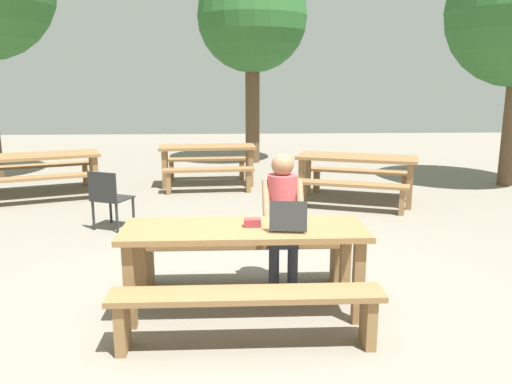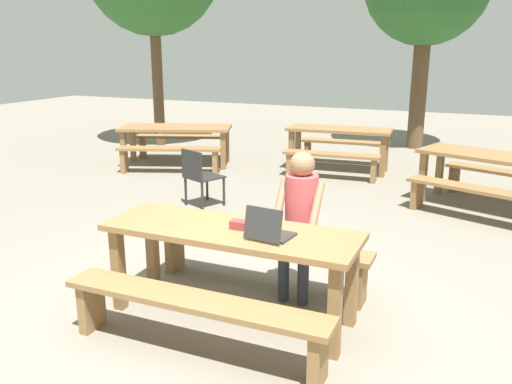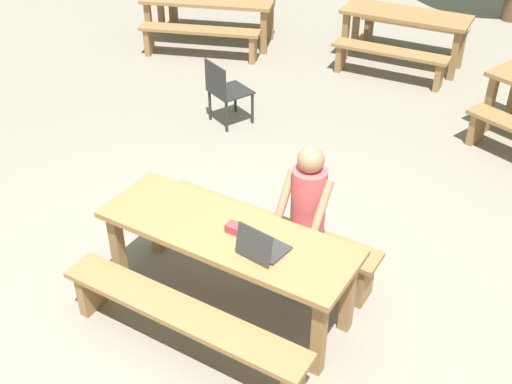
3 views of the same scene
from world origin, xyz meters
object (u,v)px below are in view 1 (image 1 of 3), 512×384
object	(u,v)px
plastic_chair	(109,198)
picnic_table_rear	(38,160)
picnic_table_front	(244,240)
laptop	(288,223)
small_pouch	(252,223)
picnic_table_mid	(356,163)
person_seated	(282,210)
picnic_table_distant	(207,153)
tree_right	(252,18)

from	to	relation	value
plastic_chair	picnic_table_rear	xyz separation A→B (m)	(-1.70, 2.14, 0.19)
picnic_table_front	laptop	bearing A→B (deg)	-14.86
small_pouch	picnic_table_mid	size ratio (longest dim) A/B	0.07
laptop	small_pouch	bearing A→B (deg)	-14.06
picnic_table_front	plastic_chair	xyz separation A→B (m)	(-1.76, 2.64, -0.22)
small_pouch	person_seated	size ratio (longest dim) A/B	0.11
small_pouch	picnic_table_rear	bearing A→B (deg)	126.51
person_seated	picnic_table_mid	world-z (taller)	person_seated
picnic_table_mid	laptop	bearing A→B (deg)	-91.03
picnic_table_mid	picnic_table_distant	xyz separation A→B (m)	(-2.51, 1.46, -0.02)
laptop	picnic_table_mid	world-z (taller)	laptop
laptop	picnic_table_rear	size ratio (longest dim) A/B	0.16
picnic_table_distant	laptop	bearing A→B (deg)	-84.67
small_pouch	picnic_table_rear	distance (m)	5.93
plastic_chair	tree_right	bearing A→B (deg)	-87.20
small_pouch	picnic_table_rear	world-z (taller)	small_pouch
small_pouch	picnic_table_mid	distance (m)	4.46
picnic_table_mid	picnic_table_distant	world-z (taller)	picnic_table_mid
laptop	plastic_chair	distance (m)	3.49
laptop	person_seated	distance (m)	0.69
small_pouch	plastic_chair	bearing A→B (deg)	124.93
picnic_table_front	small_pouch	bearing A→B (deg)	13.80
picnic_table_distant	person_seated	bearing A→B (deg)	-83.20
small_pouch	tree_right	xyz separation A→B (m)	(0.33, 8.33, 2.58)
laptop	picnic_table_rear	distance (m)	6.20
tree_right	small_pouch	bearing A→B (deg)	-92.30
tree_right	picnic_table_rear	bearing A→B (deg)	-137.29
picnic_table_mid	tree_right	distance (m)	5.31
person_seated	picnic_table_distant	xyz separation A→B (m)	(-0.95, 4.95, -0.13)
plastic_chair	tree_right	distance (m)	6.78
picnic_table_front	picnic_table_distant	xyz separation A→B (m)	(-0.57, 5.53, -0.02)
laptop	small_pouch	world-z (taller)	laptop
laptop	picnic_table_mid	size ratio (longest dim) A/B	0.17
small_pouch	plastic_chair	world-z (taller)	small_pouch
picnic_table_distant	picnic_table_front	bearing A→B (deg)	-88.23
picnic_table_mid	picnic_table_rear	world-z (taller)	picnic_table_mid
person_seated	picnic_table_rear	world-z (taller)	person_seated
small_pouch	person_seated	xyz separation A→B (m)	(0.31, 0.57, -0.04)
picnic_table_front	picnic_table_distant	world-z (taller)	picnic_table_front
laptop	plastic_chair	world-z (taller)	laptop
small_pouch	picnic_table_rear	xyz separation A→B (m)	(-3.53, 4.77, -0.18)
small_pouch	plastic_chair	distance (m)	3.22
tree_right	picnic_table_distant	bearing A→B (deg)	-109.02
tree_right	picnic_table_front	bearing A→B (deg)	-92.77
plastic_chair	picnic_table_distant	distance (m)	3.13
picnic_table_front	picnic_table_mid	xyz separation A→B (m)	(1.94, 4.07, -0.01)
picnic_table_rear	tree_right	distance (m)	5.94
small_pouch	picnic_table_mid	world-z (taller)	small_pouch
person_seated	picnic_table_rear	distance (m)	5.69
picnic_table_front	picnic_table_rear	distance (m)	5.90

